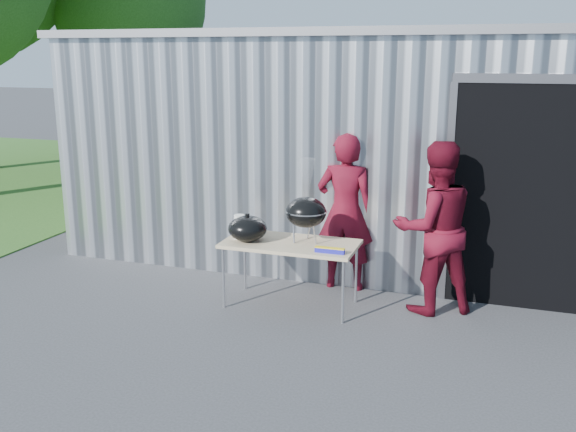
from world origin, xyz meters
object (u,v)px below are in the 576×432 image
(folding_table, at_px, (291,246))
(kettle_grill, at_px, (306,206))
(person_bystander, at_px, (434,228))
(person_cook, at_px, (345,212))

(folding_table, xyz_separation_m, kettle_grill, (0.16, 0.07, 0.46))
(person_bystander, bearing_deg, kettle_grill, -17.13)
(person_cook, distance_m, person_bystander, 1.17)
(kettle_grill, bearing_deg, person_cook, 68.06)
(folding_table, relative_size, person_bystander, 0.79)
(person_cook, relative_size, person_bystander, 1.00)
(folding_table, bearing_deg, person_cook, 60.38)
(kettle_grill, distance_m, person_bystander, 1.42)
(folding_table, height_order, person_cook, person_cook)
(person_bystander, bearing_deg, person_cook, -49.39)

